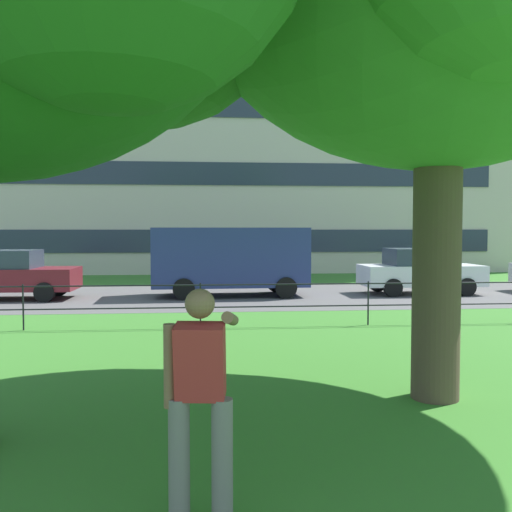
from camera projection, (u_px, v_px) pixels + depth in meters
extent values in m
cube|color=#565454|center=(202.00, 296.00, 18.34)|extent=(80.00, 7.07, 0.01)
cylinder|color=black|center=(23.00, 307.00, 12.19)|extent=(0.04, 0.04, 1.00)
cylinder|color=black|center=(200.00, 305.00, 12.53)|extent=(0.04, 0.04, 1.00)
cylinder|color=black|center=(368.00, 303.00, 12.88)|extent=(0.04, 0.04, 1.00)
cylinder|color=black|center=(200.00, 307.00, 12.54)|extent=(30.53, 0.03, 0.03)
cylinder|color=black|center=(200.00, 285.00, 12.51)|extent=(30.53, 0.03, 0.03)
cylinder|color=brown|center=(437.00, 246.00, 7.21)|extent=(0.61, 0.61, 3.94)
cylinder|color=slate|center=(179.00, 461.00, 4.17)|extent=(0.16, 0.16, 0.94)
cylinder|color=slate|center=(222.00, 462.00, 4.16)|extent=(0.16, 0.16, 0.94)
cube|color=#B22D2D|center=(200.00, 362.00, 4.13)|extent=(0.39, 0.34, 0.58)
sphere|color=brown|center=(200.00, 304.00, 4.11)|extent=(0.22, 0.22, 0.22)
cylinder|color=brown|center=(231.00, 319.00, 4.41)|extent=(0.17, 0.63, 0.21)
cylinder|color=brown|center=(170.00, 366.00, 4.14)|extent=(0.09, 0.09, 0.62)
cube|color=maroon|center=(11.00, 279.00, 17.59)|extent=(4.02, 1.75, 0.68)
cube|color=#2D3847|center=(6.00, 259.00, 17.55)|extent=(1.92, 1.54, 0.56)
cylinder|color=black|center=(59.00, 287.00, 18.51)|extent=(0.60, 0.21, 0.60)
cylinder|color=black|center=(44.00, 292.00, 16.90)|extent=(0.60, 0.21, 0.60)
cube|color=navy|center=(230.00, 257.00, 18.46)|extent=(5.07, 2.15, 1.90)
cube|color=#283342|center=(290.00, 246.00, 18.71)|extent=(0.18, 1.67, 0.76)
cylinder|color=black|center=(276.00, 282.00, 19.65)|extent=(0.69, 0.27, 0.68)
cylinder|color=black|center=(286.00, 288.00, 17.80)|extent=(0.69, 0.27, 0.68)
cylinder|color=black|center=(184.00, 283.00, 19.24)|extent=(0.69, 0.27, 0.68)
cylinder|color=black|center=(184.00, 289.00, 17.39)|extent=(0.69, 0.27, 0.68)
cube|color=silver|center=(421.00, 275.00, 19.09)|extent=(4.01, 1.73, 0.68)
cube|color=#2D3847|center=(416.00, 257.00, 19.05)|extent=(1.91, 1.53, 0.56)
cylinder|color=black|center=(445.00, 282.00, 20.03)|extent=(0.60, 0.20, 0.60)
cylinder|color=black|center=(467.00, 287.00, 18.43)|extent=(0.60, 0.20, 0.60)
cylinder|color=black|center=(377.00, 283.00, 19.79)|extent=(0.60, 0.20, 0.60)
cylinder|color=black|center=(393.00, 288.00, 18.19)|extent=(0.60, 0.20, 0.60)
cube|color=beige|center=(236.00, 128.00, 33.06)|extent=(29.49, 11.84, 16.23)
cube|color=#283342|center=(244.00, 241.00, 27.45)|extent=(24.77, 0.06, 1.10)
cube|color=#283342|center=(243.00, 174.00, 27.29)|extent=(24.77, 0.06, 1.10)
cube|color=#283342|center=(243.00, 106.00, 27.14)|extent=(24.77, 0.06, 1.10)
cube|color=#283342|center=(243.00, 38.00, 26.99)|extent=(24.77, 0.06, 1.10)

